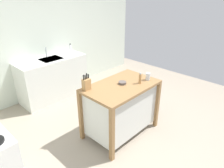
# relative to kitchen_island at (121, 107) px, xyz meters

# --- Properties ---
(ground_plane) EXTENTS (6.21, 6.21, 0.00)m
(ground_plane) POSITION_rel_kitchen_island_xyz_m (0.07, -0.14, -0.50)
(ground_plane) COLOR gray
(ground_plane) RESTS_ON ground
(wall_back) EXTENTS (5.21, 0.10, 2.60)m
(wall_back) POSITION_rel_kitchen_island_xyz_m (0.07, 2.27, 0.80)
(wall_back) COLOR silver
(wall_back) RESTS_ON ground
(kitchen_island) EXTENTS (1.19, 0.74, 0.90)m
(kitchen_island) POSITION_rel_kitchen_island_xyz_m (0.00, 0.00, 0.00)
(kitchen_island) COLOR olive
(kitchen_island) RESTS_ON ground
(knife_block) EXTENTS (0.11, 0.09, 0.25)m
(knife_block) POSITION_rel_kitchen_island_xyz_m (-0.47, 0.27, 0.49)
(knife_block) COLOR #AD7F4C
(knife_block) RESTS_ON kitchen_island
(bowl_stoneware_deep) EXTENTS (0.12, 0.12, 0.04)m
(bowl_stoneware_deep) POSITION_rel_kitchen_island_xyz_m (0.04, 0.01, 0.42)
(bowl_stoneware_deep) COLOR #564C47
(bowl_stoneware_deep) RESTS_ON kitchen_island
(drinking_cup) EXTENTS (0.07, 0.07, 0.12)m
(drinking_cup) POSITION_rel_kitchen_island_xyz_m (0.44, -0.18, 0.45)
(drinking_cup) COLOR silver
(drinking_cup) RESTS_ON kitchen_island
(pepper_grinder) EXTENTS (0.04, 0.04, 0.18)m
(pepper_grinder) POSITION_rel_kitchen_island_xyz_m (0.25, -0.17, 0.48)
(pepper_grinder) COLOR #AD7F4C
(pepper_grinder) RESTS_ON kitchen_island
(trash_bin) EXTENTS (0.36, 0.28, 0.63)m
(trash_bin) POSITION_rel_kitchen_island_xyz_m (0.83, 0.04, -0.18)
(trash_bin) COLOR slate
(trash_bin) RESTS_ON ground
(sink_counter) EXTENTS (1.45, 0.60, 0.91)m
(sink_counter) POSITION_rel_kitchen_island_xyz_m (-0.09, 1.92, -0.04)
(sink_counter) COLOR silver
(sink_counter) RESTS_ON ground
(sink_faucet) EXTENTS (0.02, 0.02, 0.22)m
(sink_faucet) POSITION_rel_kitchen_island_xyz_m (-0.09, 2.06, 0.52)
(sink_faucet) COLOR #B7BCC1
(sink_faucet) RESTS_ON sink_counter
(bottle_hand_soap) EXTENTS (0.05, 0.05, 0.19)m
(bottle_hand_soap) POSITION_rel_kitchen_island_xyz_m (0.52, 2.03, 0.50)
(bottle_hand_soap) COLOR white
(bottle_hand_soap) RESTS_ON sink_counter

